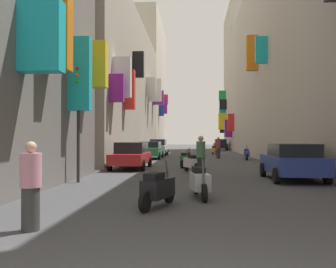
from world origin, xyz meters
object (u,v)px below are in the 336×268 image
object	(u,v)px
parked_car_red	(131,155)
parked_car_silver	(158,147)
parked_car_green	(150,150)
pedestrian_near_right	(218,148)
pedestrian_crossing	(201,157)
scooter_silver	(200,181)
scooter_orange	(215,150)
parked_car_black	(220,144)
scooter_white	(191,163)
scooter_black	(158,188)
scooter_green	(187,160)
pedestrian_near_left	(31,186)
traffic_light_near_corner	(78,103)
scooter_blue	(247,154)
parked_car_blue	(292,161)

from	to	relation	value
parked_car_red	parked_car_silver	bearing A→B (deg)	90.16
parked_car_green	pedestrian_near_right	bearing A→B (deg)	4.82
pedestrian_crossing	pedestrian_near_right	distance (m)	15.14
scooter_silver	scooter_orange	xyz separation A→B (m)	(2.04, 27.89, -0.00)
parked_car_black	scooter_white	distance (m)	35.06
parked_car_red	pedestrian_crossing	distance (m)	5.88
parked_car_silver	scooter_black	size ratio (longest dim) A/B	2.38
parked_car_silver	scooter_green	size ratio (longest dim) A/B	2.39
scooter_black	scooter_green	bearing A→B (deg)	87.75
pedestrian_near_left	pedestrian_near_right	bearing A→B (deg)	78.23
parked_car_silver	traffic_light_near_corner	bearing A→B (deg)	-92.30
scooter_blue	pedestrian_near_right	size ratio (longest dim) A/B	1.10
scooter_green	pedestrian_crossing	bearing A→B (deg)	-82.61
parked_car_green	scooter_white	distance (m)	12.43
parked_car_blue	scooter_black	xyz separation A→B (m)	(-4.81, -6.07, -0.30)
scooter_green	scooter_white	bearing A→B (deg)	-84.13
scooter_white	scooter_blue	bearing A→B (deg)	68.37
scooter_green	scooter_white	xyz separation A→B (m)	(0.29, -2.78, -0.00)
parked_car_blue	scooter_black	bearing A→B (deg)	-128.37
parked_car_black	pedestrian_near_left	bearing A→B (deg)	-98.37
traffic_light_near_corner	scooter_white	bearing A→B (deg)	46.57
scooter_orange	scooter_silver	bearing A→B (deg)	-94.19
scooter_orange	scooter_blue	bearing A→B (deg)	-78.13
pedestrian_crossing	scooter_silver	bearing A→B (deg)	-91.57
parked_car_silver	pedestrian_near_right	xyz separation A→B (m)	(5.56, -5.41, 0.07)
parked_car_black	scooter_green	xyz separation A→B (m)	(-4.29, -32.05, -0.36)
scooter_black	pedestrian_near_right	xyz separation A→B (m)	(2.94, 21.73, 0.43)
parked_car_red	parked_car_silver	world-z (taller)	parked_car_silver
parked_car_silver	scooter_black	world-z (taller)	parked_car_silver
scooter_white	scooter_silver	bearing A→B (deg)	-88.00
parked_car_silver	scooter_orange	distance (m)	6.13
parked_car_silver	pedestrian_crossing	size ratio (longest dim) A/B	2.39
parked_car_green	scooter_silver	size ratio (longest dim) A/B	2.36
scooter_green	scooter_black	bearing A→B (deg)	-92.25
parked_car_black	scooter_silver	world-z (taller)	parked_car_black
scooter_silver	pedestrian_near_right	xyz separation A→B (m)	(1.91, 20.24, 0.43)
parked_car_black	parked_car_green	world-z (taller)	parked_car_black
pedestrian_crossing	parked_car_blue	bearing A→B (deg)	-9.70
scooter_white	pedestrian_near_left	xyz separation A→B (m)	(-2.84, -11.68, 0.34)
parked_car_red	scooter_green	bearing A→B (deg)	16.15
scooter_silver	scooter_orange	bearing A→B (deg)	85.81
pedestrian_crossing	pedestrian_near_left	bearing A→B (deg)	-109.78
scooter_black	parked_car_red	bearing A→B (deg)	102.91
scooter_blue	parked_car_red	bearing A→B (deg)	-130.60
scooter_orange	parked_car_black	bearing A→B (deg)	83.49
scooter_silver	scooter_black	bearing A→B (deg)	-124.82
scooter_green	parked_car_silver	bearing A→B (deg)	101.62
parked_car_silver	scooter_blue	xyz separation A→B (m)	(7.65, -7.05, -0.36)
scooter_silver	pedestrian_near_left	size ratio (longest dim) A/B	1.18
parked_car_blue	scooter_white	distance (m)	5.20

